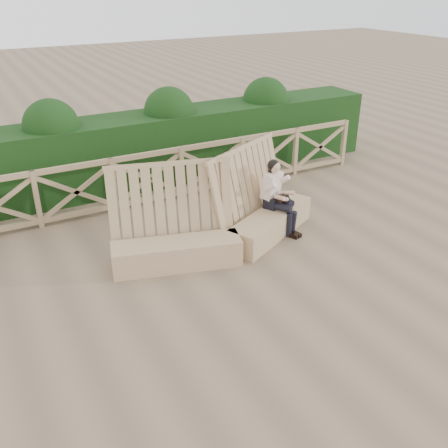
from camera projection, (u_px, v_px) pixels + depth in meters
name	position (u px, v px, depth m)	size (l,w,h in m)	color
ground	(235.00, 289.00, 7.42)	(60.00, 60.00, 0.00)	brown
bench	(224.00, 227.00, 8.38)	(3.96, 1.59, 1.57)	#997357
woman	(277.00, 194.00, 8.83)	(0.54, 0.83, 1.32)	black
guardrail	(149.00, 179.00, 9.92)	(10.10, 0.09, 1.10)	#8E7153
hedge	(128.00, 152.00, 10.77)	(12.00, 1.20, 1.50)	black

